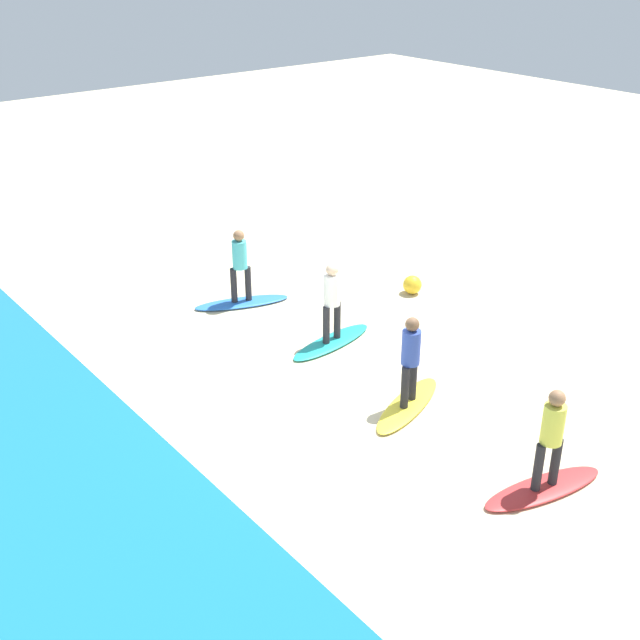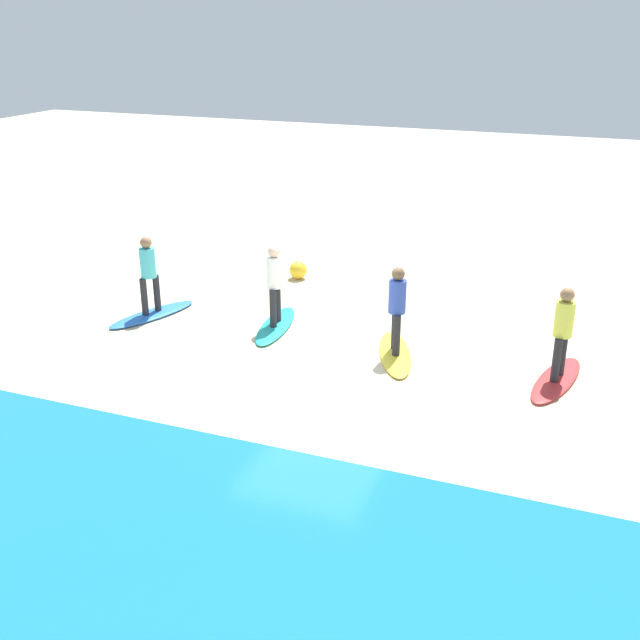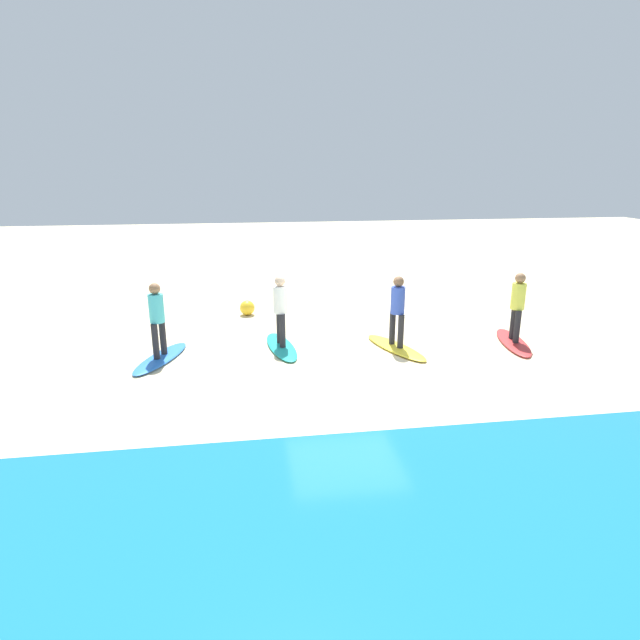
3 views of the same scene
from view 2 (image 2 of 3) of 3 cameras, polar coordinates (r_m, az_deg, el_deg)
The scene contains 10 objects.
ground_plane at distance 13.91m, azimuth -0.59°, elevation -3.18°, with size 60.00×60.00×0.00m, color beige.
surfboard_red at distance 13.78m, azimuth 17.30°, elevation -4.29°, with size 2.10×0.56×0.09m, color red.
surfer_red at distance 13.39m, azimuth 17.78°, elevation -0.48°, with size 0.32×0.45×1.64m.
surfboard_yellow at distance 14.21m, azimuth 5.64°, elevation -2.52°, with size 2.10×0.56×0.09m, color yellow.
surfer_yellow at distance 13.82m, azimuth 5.80°, elevation 1.22°, with size 0.32×0.44×1.64m.
surfboard_teal at distance 15.42m, azimuth -3.34°, elevation -0.41°, with size 2.10×0.56×0.09m, color teal.
surfer_teal at distance 15.07m, azimuth -3.42°, elevation 3.07°, with size 0.32×0.46×1.64m.
surfboard_blue at distance 16.35m, azimuth -12.47°, elevation 0.43°, with size 2.10×0.56×0.09m, color blue.
surfer_blue at distance 16.02m, azimuth -12.75°, elevation 3.72°, with size 0.32×0.44×1.64m.
beach_ball at distance 18.20m, azimuth -1.65°, elevation 3.76°, with size 0.43×0.43×0.43m, color yellow.
Camera 2 is at (-4.62, 11.70, 5.94)m, focal length 42.67 mm.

